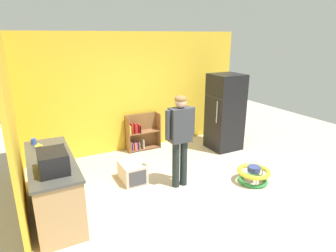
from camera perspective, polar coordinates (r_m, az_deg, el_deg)
ground_plane at (r=5.25m, az=4.38°, el=-12.34°), size 12.00×12.00×0.00m
back_wall at (r=6.75m, az=-5.82°, el=6.75°), size 5.20×0.06×2.70m
left_side_wall at (r=4.82m, az=-28.67°, el=0.16°), size 0.06×2.99×2.70m
kitchen_counter at (r=4.74m, az=-21.81°, el=-10.96°), size 0.65×1.84×0.90m
refrigerator at (r=6.86m, az=11.27°, el=2.72°), size 0.73×0.68×1.78m
bookshelf at (r=6.82m, az=-5.48°, el=-1.66°), size 0.80×0.28×0.85m
standing_person at (r=4.94m, az=2.44°, el=-1.51°), size 0.57×0.22×1.67m
baby_walker at (r=5.59m, az=16.65°, el=-9.25°), size 0.60×0.60×0.32m
pet_carrier at (r=5.44m, az=-7.09°, el=-9.11°), size 0.42×0.55×0.36m
microwave at (r=4.07m, az=-21.91°, el=-6.58°), size 0.37×0.48×0.28m
banana_bunch at (r=5.06m, az=-24.39°, el=-3.52°), size 0.15×0.16×0.04m
green_glass_bottle at (r=4.40m, az=-19.99°, el=-5.08°), size 0.07×0.07×0.25m
red_cup at (r=4.76m, az=-22.12°, el=-4.27°), size 0.08×0.08×0.09m
blue_cup at (r=5.22m, az=-25.23°, el=-2.79°), size 0.08×0.08×0.09m
teal_cup at (r=4.49m, az=-23.52°, el=-5.75°), size 0.08×0.08×0.09m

